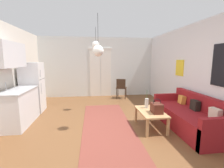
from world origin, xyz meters
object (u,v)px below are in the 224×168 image
Objects in this scene: bamboo_vase at (147,103)px; refrigerator at (33,87)px; handbag at (157,108)px; couch at (190,117)px; accent_chair at (121,87)px; pendant_lamp_far at (96,45)px; pendant_lamp_near at (98,51)px; coffee_table at (151,113)px.

bamboo_vase is 0.30× the size of refrigerator.
couch is at bearing 1.57° from handbag.
pendant_lamp_far is (-1.09, -1.51, 1.59)m from accent_chair.
couch is 1.08m from bamboo_vase.
bamboo_vase is 2.74m from accent_chair.
handbag is 0.37× the size of pendant_lamp_near.
refrigerator reaches higher than couch.
coffee_table is 1.47× the size of pendant_lamp_far.
handbag is at bearing -28.87° from refrigerator.
bamboo_vase is (-0.02, 0.23, 0.18)m from coffee_table.
pendant_lamp_near reaches higher than couch.
bamboo_vase is 3.51m from refrigerator.
couch is 1.33× the size of refrigerator.
pendant_lamp_far is (-1.22, 1.23, 1.53)m from bamboo_vase.
coffee_table is 2.84× the size of handbag.
pendant_lamp_near is at bearing 88.40° from accent_chair.
refrigerator is at bearing 174.10° from pendant_lamp_far.
pendant_lamp_near is 1.40× the size of pendant_lamp_far.
pendant_lamp_far reaches higher than coffee_table.
accent_chair reaches higher than couch.
pendant_lamp_near is at bearing 177.93° from coffee_table.
pendant_lamp_far is (-1.24, 1.46, 1.71)m from coffee_table.
bamboo_vase is (-0.97, 0.36, 0.28)m from couch.
accent_chair is at bearing 109.51° from couch.
accent_chair is 1.31× the size of pendant_lamp_far.
bamboo_vase is at bearing 105.12° from handbag.
pendant_lamp_far reaches higher than bamboo_vase.
pendant_lamp_near reaches higher than refrigerator.
pendant_lamp_near is at bearing 175.46° from couch.
pendant_lamp_near is at bearing 171.44° from handbag.
bamboo_vase is 0.72× the size of pendant_lamp_far.
accent_chair is 2.45m from pendant_lamp_far.
coffee_table is 1.05× the size of pendant_lamp_near.
coffee_table is at bearing 117.62° from handbag.
pendant_lamp_far is (1.98, -0.20, 1.30)m from refrigerator.
bamboo_vase is 1.40× the size of handbag.
couch reaches higher than coffee_table.
handbag is at bearing -178.43° from couch.
accent_chair is (-0.15, 2.97, 0.11)m from coffee_table.
refrigerator is (-3.20, 1.44, 0.23)m from bamboo_vase.
handbag is 1.85m from pendant_lamp_near.
handbag is at bearing -62.38° from coffee_table.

